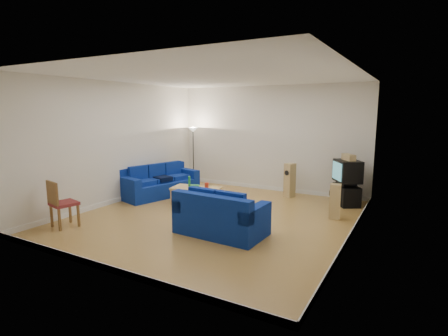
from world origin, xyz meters
The scene contains 16 objects.
room centered at (0.00, 0.00, 1.54)m, with size 6.01×6.51×3.21m.
sofa_three_seat centered at (-2.51, 0.98, 0.32)m, with size 1.52×2.41×0.87m.
sofa_loveseat centered at (0.67, -0.97, 0.33)m, with size 1.79×1.05×0.87m.
coffee_table centered at (-1.00, 0.69, 0.40)m, with size 1.36×0.85×0.46m.
bottle centered at (-1.22, 0.70, 0.60)m, with size 0.06×0.06×0.27m, color #197233.
tissue_box centered at (-0.98, 0.60, 0.50)m, with size 0.22×0.12×0.09m, color green.
red_canister centered at (-0.70, 0.72, 0.53)m, with size 0.11×0.11×0.15m, color red.
remote centered at (-0.62, 0.59, 0.47)m, with size 0.17×0.05×0.02m, color black.
tv_stand centered at (2.45, 2.64, 0.26)m, with size 0.84×0.47×0.51m, color black.
av_receiver centered at (2.43, 2.64, 0.57)m, with size 0.46×0.37×0.11m, color black.
television centered at (2.45, 2.59, 0.90)m, with size 0.85×0.91×0.57m.
centre_speaker centered at (2.46, 2.58, 1.27)m, with size 0.45×0.18×0.16m, color tan.
speaker_left centered at (0.87, 2.70, 0.49)m, with size 0.30×0.34×0.97m.
speaker_right centered at (2.45, 1.20, 0.41)m, with size 0.28×0.23×0.81m.
floor_lamp centered at (-2.45, 2.70, 1.58)m, with size 0.33×0.33×1.91m.
dining_chair centered at (-2.47, -2.24, 0.57)m, with size 0.58×0.58×1.02m.
Camera 1 is at (4.02, -6.76, 2.46)m, focal length 28.00 mm.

